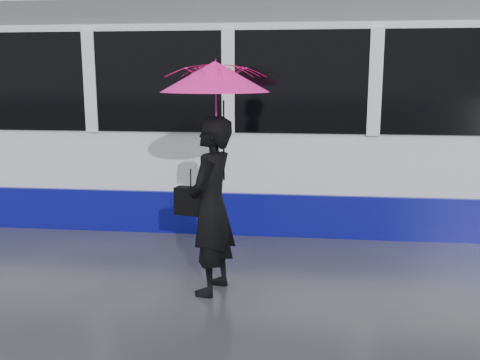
# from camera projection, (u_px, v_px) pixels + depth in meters

# --- Properties ---
(ground) EXTENTS (90.00, 90.00, 0.00)m
(ground) POSITION_uv_depth(u_px,v_px,m) (279.00, 267.00, 6.52)
(ground) COLOR #29292E
(ground) RESTS_ON ground
(rails) EXTENTS (34.00, 1.51, 0.02)m
(rails) POSITION_uv_depth(u_px,v_px,m) (286.00, 214.00, 8.95)
(rails) COLOR #3F3D38
(rails) RESTS_ON ground
(tram) EXTENTS (26.00, 2.56, 3.35)m
(tram) POSITION_uv_depth(u_px,v_px,m) (150.00, 115.00, 8.90)
(tram) COLOR white
(tram) RESTS_ON ground
(woman) EXTENTS (0.60, 0.78, 1.89)m
(woman) POSITION_uv_depth(u_px,v_px,m) (211.00, 206.00, 5.60)
(woman) COLOR black
(woman) RESTS_ON ground
(umbrella) EXTENTS (1.34, 1.34, 1.27)m
(umbrella) POSITION_uv_depth(u_px,v_px,m) (215.00, 98.00, 5.38)
(umbrella) COLOR #F5144F
(umbrella) RESTS_ON ground
(handbag) EXTENTS (0.36, 0.22, 0.47)m
(handbag) POSITION_uv_depth(u_px,v_px,m) (191.00, 201.00, 5.64)
(handbag) COLOR black
(handbag) RESTS_ON ground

